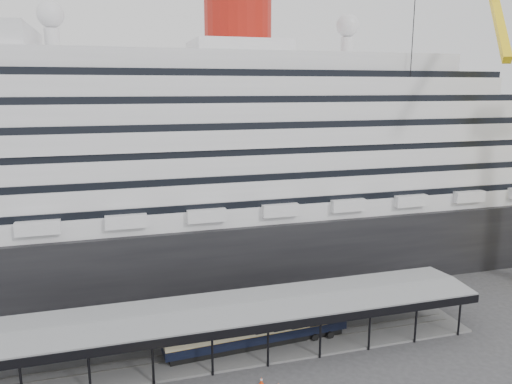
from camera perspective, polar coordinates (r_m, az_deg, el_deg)
The scene contains 5 objects.
ground at distance 52.89m, azimuth -1.49°, elevation -20.21°, with size 200.00×200.00×0.00m, color #363639.
cruise_ship at distance 76.81m, azimuth -7.75°, elevation 4.49°, with size 130.00×30.00×43.90m.
platform_canopy at distance 55.93m, azimuth -2.88°, elevation -15.52°, with size 56.00×9.18×5.30m.
pullman_carriage at distance 56.57m, azimuth 0.20°, elevation -15.02°, with size 20.97×4.09×20.46m.
traffic_cone_left at distance 51.45m, azimuth 0.62°, elevation -20.74°, with size 0.48×0.48×0.73m.
Camera 1 is at (-11.49, -43.31, 28.11)m, focal length 35.00 mm.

